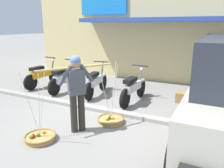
{
  "coord_description": "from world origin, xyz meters",
  "views": [
    {
      "loc": [
        2.89,
        -4.24,
        2.3
      ],
      "look_at": [
        0.51,
        0.6,
        0.85
      ],
      "focal_mm": 35.12,
      "sensor_mm": 36.0,
      "label": 1
    }
  ],
  "objects": [
    {
      "name": "motorcycle_second_in_row",
      "position": [
        -2.0,
        1.83,
        0.45
      ],
      "size": [
        0.54,
        1.82,
        1.09
      ],
      "color": "black",
      "rests_on": "ground"
    },
    {
      "name": "fruit_vendor",
      "position": [
        0.22,
        -0.53,
        0.98
      ],
      "size": [
        0.96,
        1.43,
        1.7
      ],
      "color": "#2D2823",
      "rests_on": "ground"
    },
    {
      "name": "motorcycle_nearest_shop",
      "position": [
        -3.13,
        1.93,
        0.45
      ],
      "size": [
        0.54,
        1.82,
        1.09
      ],
      "color": "black",
      "rests_on": "ground"
    },
    {
      "name": "motorcycle_third_in_row",
      "position": [
        -0.74,
        1.93,
        0.45
      ],
      "size": [
        0.54,
        1.81,
        1.09
      ],
      "color": "black",
      "rests_on": "ground"
    },
    {
      "name": "fruit_basket_left_side",
      "position": [
        0.68,
        0.17,
        0.07
      ],
      "size": [
        0.66,
        0.66,
        1.45
      ],
      "color": "#B2894C",
      "rests_on": "ground"
    },
    {
      "name": "ground_plane",
      "position": [
        0.0,
        0.0,
        0.0
      ],
      "size": [
        90.0,
        90.0,
        0.0
      ],
      "primitive_type": "plane",
      "color": "gray"
    },
    {
      "name": "storefront_building",
      "position": [
        1.02,
        7.19,
        2.1
      ],
      "size": [
        13.0,
        6.0,
        4.2
      ],
      "color": "#DBC684",
      "rests_on": "ground"
    },
    {
      "name": "wooden_crate",
      "position": [
        2.05,
        2.44,
        0.16
      ],
      "size": [
        0.44,
        0.36,
        0.32
      ],
      "primitive_type": "cube",
      "color": "olive",
      "rests_on": "ground"
    },
    {
      "name": "sidewalk_curb",
      "position": [
        0.0,
        0.7,
        0.05
      ],
      "size": [
        20.0,
        0.24,
        0.1
      ],
      "primitive_type": "cube",
      "color": "gray",
      "rests_on": "ground"
    },
    {
      "name": "motorcycle_end_of_row",
      "position": [
        0.65,
        1.78,
        0.45
      ],
      "size": [
        0.54,
        1.82,
        1.09
      ],
      "color": "black",
      "rests_on": "ground"
    },
    {
      "name": "fruit_basket_right_side",
      "position": [
        -0.25,
        -1.24,
        0.07
      ],
      "size": [
        0.66,
        0.66,
        1.45
      ],
      "color": "#B2894C",
      "rests_on": "ground"
    }
  ]
}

